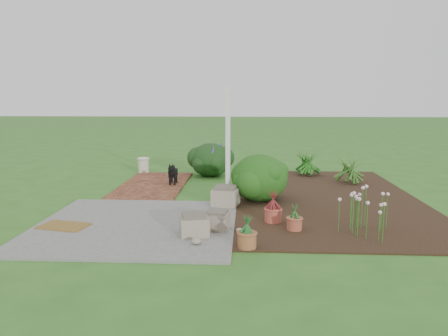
{
  "coord_description": "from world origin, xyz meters",
  "views": [
    {
      "loc": [
        0.71,
        -9.15,
        2.28
      ],
      "look_at": [
        0.2,
        0.4,
        0.7
      ],
      "focal_mm": 35.0,
      "sensor_mm": 36.0,
      "label": 1
    }
  ],
  "objects_px": {
    "stone_trough_near": "(217,221)",
    "black_dog": "(173,172)",
    "evergreen_shrub": "(260,177)",
    "cream_ceramic_urn": "(143,165)"
  },
  "relations": [
    {
      "from": "stone_trough_near",
      "to": "evergreen_shrub",
      "type": "height_order",
      "value": "evergreen_shrub"
    },
    {
      "from": "stone_trough_near",
      "to": "cream_ceramic_urn",
      "type": "bearing_deg",
      "value": 115.14
    },
    {
      "from": "stone_trough_near",
      "to": "black_dog",
      "type": "bearing_deg",
      "value": 110.36
    },
    {
      "from": "black_dog",
      "to": "cream_ceramic_urn",
      "type": "xyz_separation_m",
      "value": [
        -1.17,
        1.72,
        -0.1
      ]
    },
    {
      "from": "stone_trough_near",
      "to": "evergreen_shrub",
      "type": "xyz_separation_m",
      "value": [
        0.79,
        2.19,
        0.37
      ]
    },
    {
      "from": "cream_ceramic_urn",
      "to": "stone_trough_near",
      "type": "bearing_deg",
      "value": -64.86
    },
    {
      "from": "cream_ceramic_urn",
      "to": "evergreen_shrub",
      "type": "distance_m",
      "value": 4.69
    },
    {
      "from": "black_dog",
      "to": "stone_trough_near",
      "type": "bearing_deg",
      "value": -69.5
    },
    {
      "from": "evergreen_shrub",
      "to": "cream_ceramic_urn",
      "type": "bearing_deg",
      "value": 135.65
    },
    {
      "from": "black_dog",
      "to": "cream_ceramic_urn",
      "type": "distance_m",
      "value": 2.08
    }
  ]
}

